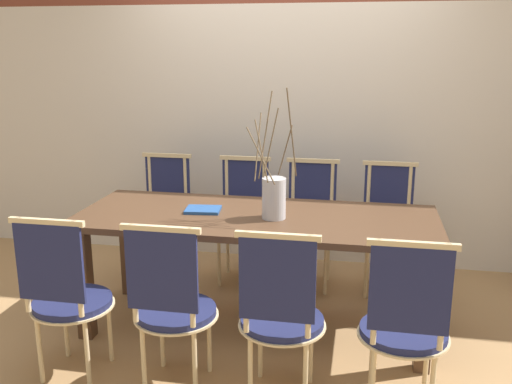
{
  "coord_description": "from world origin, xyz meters",
  "views": [
    {
      "loc": [
        0.65,
        -3.37,
        1.8
      ],
      "look_at": [
        0.0,
        0.0,
        0.92
      ],
      "focal_mm": 40.0,
      "sensor_mm": 36.0,
      "label": 1
    }
  ],
  "objects_px": {
    "chair_near_center": "(281,313)",
    "vase_centerpiece": "(274,196)",
    "dining_table": "(256,231)",
    "chair_far_center": "(310,222)",
    "book_stack": "(203,210)"
  },
  "relations": [
    {
      "from": "dining_table",
      "to": "vase_centerpiece",
      "type": "distance_m",
      "value": 0.28
    },
    {
      "from": "vase_centerpiece",
      "to": "dining_table",
      "type": "bearing_deg",
      "value": 160.81
    },
    {
      "from": "chair_near_center",
      "to": "vase_centerpiece",
      "type": "bearing_deg",
      "value": 102.01
    },
    {
      "from": "chair_near_center",
      "to": "vase_centerpiece",
      "type": "distance_m",
      "value": 0.85
    },
    {
      "from": "dining_table",
      "to": "chair_far_center",
      "type": "distance_m",
      "value": 0.84
    },
    {
      "from": "dining_table",
      "to": "vase_centerpiece",
      "type": "relative_size",
      "value": 2.8
    },
    {
      "from": "chair_far_center",
      "to": "book_stack",
      "type": "distance_m",
      "value": 1.02
    },
    {
      "from": "chair_near_center",
      "to": "chair_far_center",
      "type": "bearing_deg",
      "value": 90.13
    },
    {
      "from": "dining_table",
      "to": "chair_far_center",
      "type": "relative_size",
      "value": 2.35
    },
    {
      "from": "book_stack",
      "to": "vase_centerpiece",
      "type": "bearing_deg",
      "value": -7.48
    },
    {
      "from": "chair_far_center",
      "to": "book_stack",
      "type": "height_order",
      "value": "chair_far_center"
    },
    {
      "from": "chair_near_center",
      "to": "book_stack",
      "type": "xyz_separation_m",
      "value": [
        -0.63,
        0.79,
        0.28
      ]
    },
    {
      "from": "book_stack",
      "to": "chair_far_center",
      "type": "bearing_deg",
      "value": 50.44
    },
    {
      "from": "chair_near_center",
      "to": "vase_centerpiece",
      "type": "height_order",
      "value": "vase_centerpiece"
    },
    {
      "from": "chair_far_center",
      "to": "vase_centerpiece",
      "type": "bearing_deg",
      "value": 79.41
    }
  ]
}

